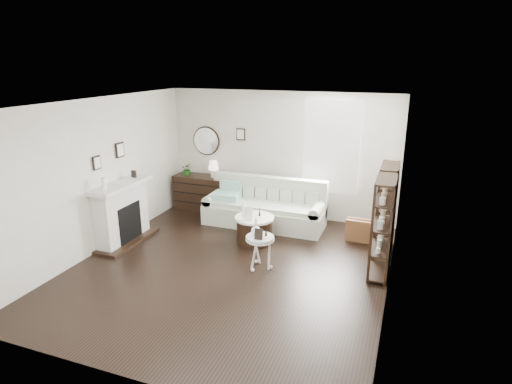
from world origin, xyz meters
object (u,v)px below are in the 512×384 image
at_px(sofa, 265,210).
at_px(pedestal_table, 260,239).
at_px(dresser, 201,192).
at_px(drum_table, 254,229).

height_order(sofa, pedestal_table, sofa).
relative_size(dresser, pedestal_table, 2.09).
distance_m(sofa, drum_table, 0.97).
xyz_separation_m(dresser, pedestal_table, (2.27, -2.30, 0.12)).
bearing_deg(pedestal_table, drum_table, 115.42).
bearing_deg(dresser, sofa, -13.04).
distance_m(drum_table, pedestal_table, 1.08).
height_order(sofa, drum_table, sofa).
height_order(dresser, drum_table, dresser).
height_order(drum_table, pedestal_table, pedestal_table).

